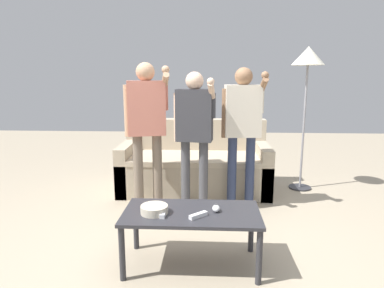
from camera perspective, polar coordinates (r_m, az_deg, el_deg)
name	(u,v)px	position (r m, az deg, el deg)	size (l,w,h in m)	color
ground_plane	(187,246)	(3.03, -0.78, -16.78)	(12.00, 12.00, 0.00)	tan
couch	(195,166)	(4.31, 0.46, -3.77)	(1.84, 0.85, 0.87)	#B7A88E
coffee_table	(192,218)	(2.60, -0.07, -12.45)	(1.02, 0.52, 0.43)	#2D2D33
snack_bowl	(154,209)	(2.55, -6.40, -10.92)	(0.20, 0.20, 0.06)	beige
game_remote_nunchuk	(216,208)	(2.58, 4.08, -10.79)	(0.06, 0.09, 0.05)	white
floor_lamp	(308,64)	(4.42, 18.98, 12.64)	(0.39, 0.39, 1.78)	#2D2D33
player_left	(147,119)	(3.58, -7.67, 4.21)	(0.49, 0.30, 1.57)	#756656
player_center	(194,126)	(3.47, 0.43, 3.09)	(0.43, 0.34, 1.47)	#47474C
player_right	(242,121)	(3.64, 8.52, 3.81)	(0.46, 0.30, 1.52)	#2D3856
game_remote_wand_near	(164,213)	(2.53, -4.77, -11.47)	(0.04, 0.17, 0.03)	white
game_remote_wand_far	(198,215)	(2.47, 1.08, -11.96)	(0.14, 0.13, 0.03)	white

